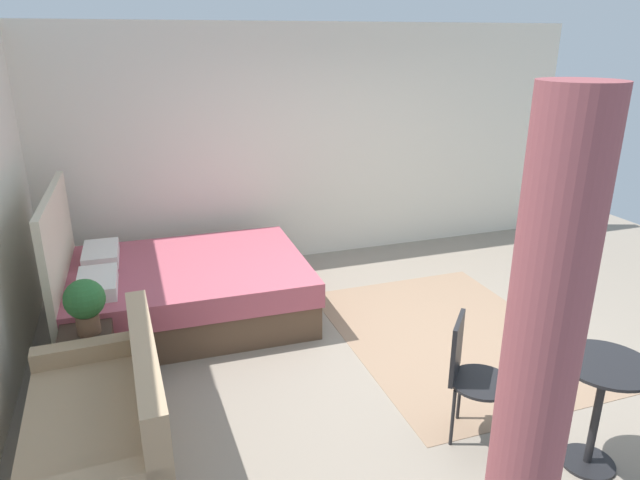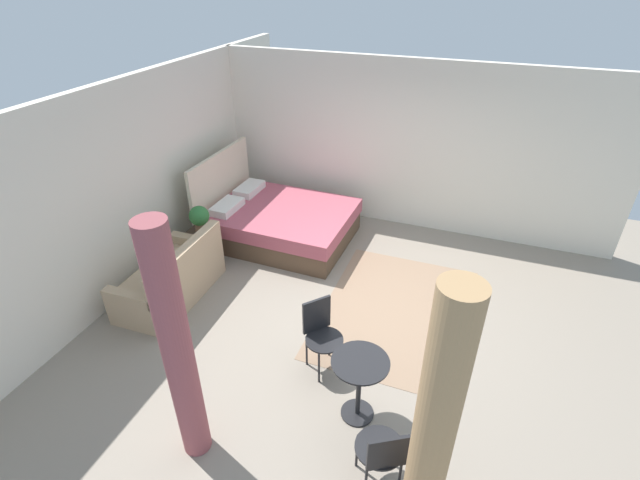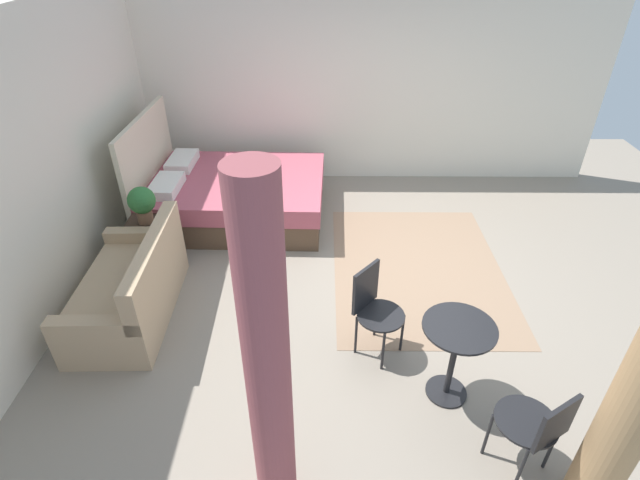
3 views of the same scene
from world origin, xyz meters
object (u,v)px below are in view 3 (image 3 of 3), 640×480
Objects in this scene: couch at (132,290)px; balcony_table at (455,349)px; nightstand at (151,236)px; potted_plant at (142,203)px; bed at (232,195)px; cafe_chair_near_couch at (538,425)px; cafe_chair_near_window at (373,304)px.

couch reaches higher than balcony_table.
nightstand is 0.51m from potted_plant.
bed is 2.04m from couch.
potted_plant is (0.91, 0.09, 0.48)m from couch.
couch is at bearing -172.92° from nightstand.
bed is at bearing 36.40° from cafe_chair_near_couch.
potted_plant reaches higher than couch.
cafe_chair_near_window is (-2.37, -1.63, 0.20)m from bed.
nightstand is (1.01, 0.12, -0.03)m from couch.
bed is 1.35m from potted_plant.
cafe_chair_near_couch is at bearing -127.68° from nightstand.
cafe_chair_near_couch is (-2.64, -3.42, 0.25)m from nightstand.
cafe_chair_near_window is at bearing -145.48° from bed.
nightstand is 3.62m from balcony_table.
balcony_table is at bearing -122.06° from potted_plant.
cafe_chair_near_couch reaches higher than balcony_table.
potted_plant is at bearing 143.15° from bed.
couch is 3.68m from cafe_chair_near_couch.
couch reaches higher than cafe_chair_near_couch.
bed is 2.78× the size of cafe_chair_near_couch.
bed reaches higher than balcony_table.
nightstand is 0.71× the size of balcony_table.
balcony_table is at bearing -142.39° from bed.
cafe_chair_near_window is (-0.45, -2.30, 0.24)m from couch.
couch is 1.92× the size of cafe_chair_near_couch.
cafe_chair_near_couch is at bearing -143.60° from bed.
balcony_table is at bearing 30.74° from cafe_chair_near_couch.
balcony_table is (-1.87, -2.99, -0.24)m from potted_plant.
cafe_chair_near_couch is at bearing -116.40° from couch.
couch is 2.36m from cafe_chair_near_window.
balcony_table is 0.86× the size of cafe_chair_near_window.
bed reaches higher than couch.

